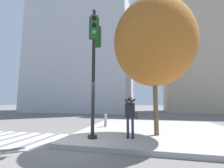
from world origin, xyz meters
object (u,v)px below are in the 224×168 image
at_px(traffic_signal_pole, 95,53).
at_px(fire_hydrant, 105,120).
at_px(street_tree, 153,43).
at_px(person_photographer, 130,113).

height_order(traffic_signal_pole, fire_hydrant, traffic_signal_pole).
height_order(traffic_signal_pole, street_tree, street_tree).
bearing_deg(traffic_signal_pole, street_tree, 25.45).
height_order(person_photographer, street_tree, street_tree).
height_order(person_photographer, fire_hydrant, person_photographer).
distance_m(person_photographer, fire_hydrant, 3.16).
xyz_separation_m(traffic_signal_pole, street_tree, (2.57, 1.22, 0.72)).
relative_size(traffic_signal_pole, person_photographer, 3.33).
xyz_separation_m(person_photographer, street_tree, (1.09, 0.80, 3.32)).
xyz_separation_m(traffic_signal_pole, person_photographer, (1.48, 0.42, -2.59)).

